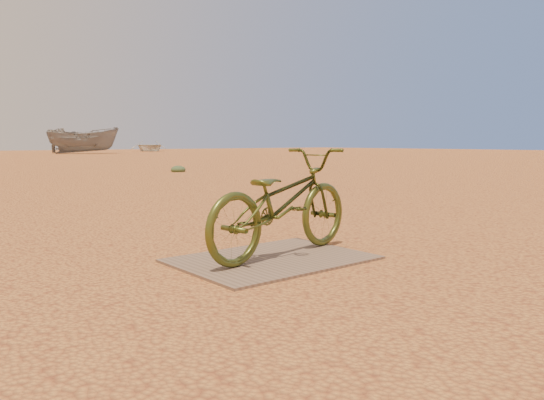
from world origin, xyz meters
TOP-DOWN VIEW (x-y plane):
  - ground at (0.00, 0.00)m, footprint 120.00×120.00m
  - plywood_board at (-0.40, -0.58)m, footprint 1.61×1.16m
  - bicycle at (-0.26, -0.55)m, footprint 1.86×0.90m
  - boat_mid_right at (12.70, 40.30)m, footprint 6.10×3.77m
  - boat_far_right at (21.80, 46.68)m, footprint 5.49×6.26m
  - kale_b at (5.55, 11.67)m, footprint 0.49×0.49m

SIDE VIEW (x-z plane):
  - ground at x=0.00m, z-range 0.00..0.00m
  - kale_b at x=5.55m, z-range -0.14..0.14m
  - plywood_board at x=-0.40m, z-range 0.00..0.02m
  - bicycle at x=-0.26m, z-range 0.02..0.96m
  - boat_far_right at x=21.80m, z-range 0.00..1.08m
  - boat_mid_right at x=12.70m, z-range 0.00..2.21m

